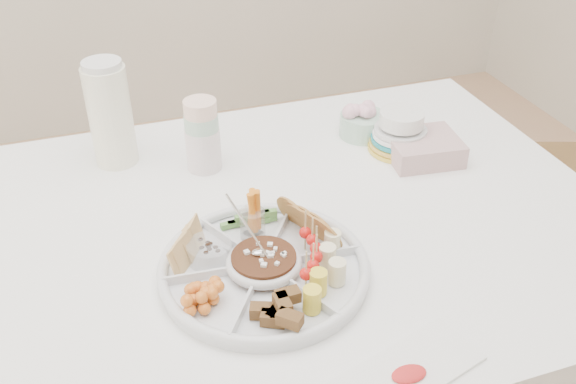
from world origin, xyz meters
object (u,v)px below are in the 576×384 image
object	(u,v)px
dining_table	(257,354)
thermos	(110,112)
party_tray	(264,266)
chair	(568,167)
plate_stack	(400,132)

from	to	relation	value
dining_table	thermos	distance (m)	0.65
thermos	party_tray	bearing A→B (deg)	-67.26
chair	plate_stack	world-z (taller)	chair
dining_table	plate_stack	xyz separation A→B (m)	(0.42, 0.18, 0.43)
plate_stack	chair	bearing A→B (deg)	5.23
chair	thermos	distance (m)	1.30
dining_table	thermos	size ratio (longest dim) A/B	5.99
party_tray	plate_stack	bearing A→B (deg)	37.03
party_tray	thermos	size ratio (longest dim) A/B	1.50
thermos	plate_stack	xyz separation A→B (m)	(0.65, -0.17, -0.08)
plate_stack	party_tray	bearing A→B (deg)	-142.97
thermos	plate_stack	size ratio (longest dim) A/B	1.69
thermos	plate_stack	distance (m)	0.68
chair	plate_stack	bearing A→B (deg)	-155.64
thermos	plate_stack	world-z (taller)	thermos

